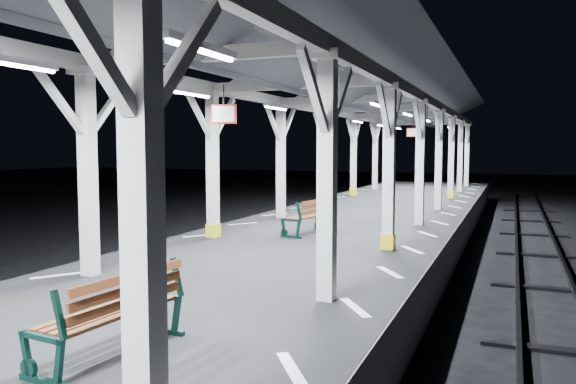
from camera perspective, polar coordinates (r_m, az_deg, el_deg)
The scene contains 9 objects.
ground at distance 10.51m, azimuth -3.30°, elevation -12.39°, with size 120.00×120.00×0.00m, color black.
platform at distance 10.37m, azimuth -3.31°, elevation -9.75°, with size 6.00×50.00×1.00m, color black.
hazard_stripes_left at distance 11.50m, azimuth -14.49°, elevation -5.90°, with size 1.00×48.00×0.01m, color silver.
hazard_stripes_right at distance 9.50m, azimuth 10.30°, elevation -8.03°, with size 1.00×48.00×0.01m, color silver.
track_left at distance 13.34m, azimuth -23.37°, elevation -8.75°, with size 2.20×60.00×0.16m.
track_right at distance 9.59m, azimuth 25.78°, elevation -14.02°, with size 2.20×60.00×0.16m.
canopy at distance 10.14m, azimuth -3.47°, elevation 13.07°, with size 5.40×49.00×4.65m.
bench_near at distance 5.85m, azimuth -17.02°, elevation -11.47°, with size 0.76×1.67×0.87m.
bench_mid at distance 13.37m, azimuth 2.42°, elevation -2.36°, with size 0.88×1.65×0.85m.
Camera 1 is at (4.29, -9.09, 3.06)m, focal length 35.00 mm.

